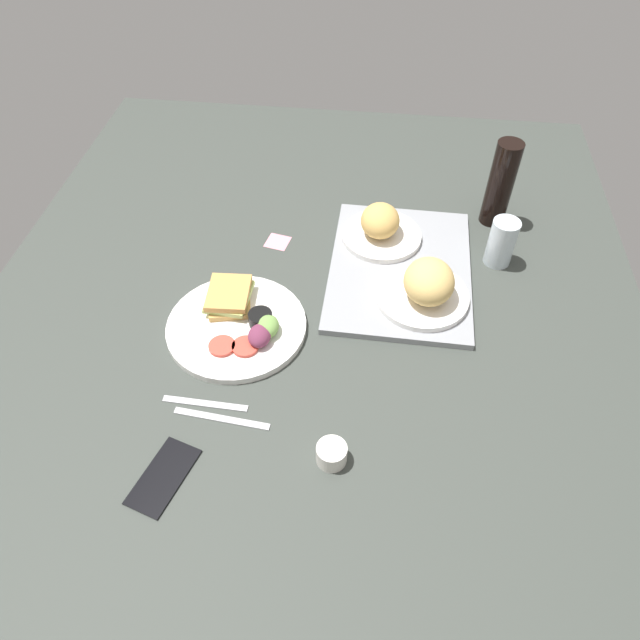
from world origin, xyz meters
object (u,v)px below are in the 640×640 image
object	(u,v)px
bread_plate_near	(381,227)
bread_plate_far	(427,286)
plate_with_salad	(239,322)
fork	(205,403)
soda_bottle	(501,184)
serving_tray	(400,269)
sticky_note	(278,242)
espresso_cup	(332,454)
knife	(222,418)
cell_phone	(163,476)
drinking_glass	(502,242)

from	to	relation	value
bread_plate_near	bread_plate_far	xyz separation A→B (cm)	(20.47, 11.00, 0.79)
plate_with_salad	fork	distance (cm)	20.83
soda_bottle	serving_tray	bearing A→B (deg)	-45.82
bread_plate_near	soda_bottle	world-z (taller)	soda_bottle
plate_with_salad	fork	size ratio (longest dim) A/B	1.78
sticky_note	plate_with_salad	bearing A→B (deg)	-6.95
espresso_cup	serving_tray	bearing A→B (deg)	167.99
bread_plate_near	espresso_cup	distance (cm)	62.12
plate_with_salad	fork	xyz separation A→B (cm)	(20.65, -2.41, -1.39)
bread_plate_near	plate_with_salad	bearing A→B (deg)	-42.12
knife	cell_phone	world-z (taller)	cell_phone
bread_plate_near	bread_plate_far	world-z (taller)	bread_plate_far
bread_plate_far	knife	world-z (taller)	bread_plate_far
espresso_cup	fork	distance (cm)	27.40
drinking_glass	fork	bearing A→B (deg)	-50.76
drinking_glass	cell_phone	xyz separation A→B (cm)	(65.09, -63.49, -5.54)
espresso_cup	knife	xyz separation A→B (cm)	(-6.11, -21.78, -1.75)
serving_tray	bread_plate_far	size ratio (longest dim) A/B	2.15
bread_plate_far	sticky_note	distance (cm)	40.84
soda_bottle	drinking_glass	bearing A→B (deg)	0.07
knife	fork	bearing A→B (deg)	148.22
serving_tray	drinking_glass	size ratio (longest dim) A/B	3.79
serving_tray	bread_plate_near	world-z (taller)	bread_plate_near
fork	drinking_glass	bearing A→B (deg)	40.92
drinking_glass	cell_phone	distance (cm)	91.10
knife	bread_plate_far	bearing A→B (deg)	47.64
plate_with_salad	cell_phone	distance (cm)	37.22
serving_tray	knife	world-z (taller)	serving_tray
bread_plate_near	plate_with_salad	xyz separation A→B (cm)	(32.05, -28.97, -3.28)
fork	sticky_note	distance (cm)	50.18
espresso_cup	cell_phone	distance (cm)	30.12
bread_plate_far	soda_bottle	size ratio (longest dim) A/B	0.93
knife	sticky_note	bearing A→B (deg)	92.96
sticky_note	knife	bearing A→B (deg)	-2.13
soda_bottle	espresso_cup	size ratio (longest dim) A/B	4.02
serving_tray	soda_bottle	bearing A→B (deg)	134.18
bread_plate_far	cell_phone	xyz separation A→B (cm)	(48.31, -45.86, -5.31)
serving_tray	espresso_cup	size ratio (longest dim) A/B	8.04
plate_with_salad	serving_tray	bearing A→B (deg)	122.52
bread_plate_near	fork	xyz separation A→B (cm)	(52.70, -31.38, -4.67)
plate_with_salad	cell_phone	xyz separation A→B (cm)	(36.73, -5.88, -1.24)
bread_plate_near	knife	bearing A→B (deg)	-26.18
knife	bread_plate_near	bearing A→B (deg)	68.92
bread_plate_far	drinking_glass	xyz separation A→B (cm)	(-16.78, 17.63, 0.23)
espresso_cup	bread_plate_far	bearing A→B (deg)	158.12
bread_plate_near	fork	distance (cm)	61.51
espresso_cup	sticky_note	world-z (taller)	espresso_cup
drinking_glass	espresso_cup	bearing A→B (deg)	-30.49
soda_bottle	knife	size ratio (longest dim) A/B	1.18
plate_with_salad	cell_phone	bearing A→B (deg)	-9.10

